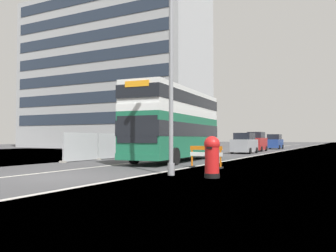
{
  "coord_description": "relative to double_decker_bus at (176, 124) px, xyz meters",
  "views": [
    {
      "loc": [
        10.39,
        -10.33,
        1.52
      ],
      "look_at": [
        1.25,
        7.02,
        2.2
      ],
      "focal_mm": 38.03,
      "sensor_mm": 36.0,
      "label": 1
    }
  ],
  "objects": [
    {
      "name": "backdrop_office_block",
      "position": [
        -25.41,
        27.06,
        9.96
      ],
      "size": [
        31.13,
        13.23,
        24.92
      ],
      "color": "#9EA0A3",
      "rests_on": "ground"
    },
    {
      "name": "ground",
      "position": [
        0.8,
        -10.83,
        -2.55
      ],
      "size": [
        140.0,
        280.0,
        0.1
      ],
      "color": "#424244"
    },
    {
      "name": "car_receding_mid",
      "position": [
        0.26,
        20.75,
        -1.44
      ],
      "size": [
        1.97,
        3.95,
        2.26
      ],
      "color": "maroon",
      "rests_on": "ground"
    },
    {
      "name": "construction_site_fence",
      "position": [
        -5.45,
        3.7,
        -1.58
      ],
      "size": [
        0.44,
        17.2,
        1.94
      ],
      "color": "#A8AAAD",
      "rests_on": "ground"
    },
    {
      "name": "roadworks_barrier",
      "position": [
        3.8,
        -4.17,
        -1.79
      ],
      "size": [
        1.76,
        0.48,
        1.12
      ],
      "color": "orange",
      "rests_on": "ground"
    },
    {
      "name": "bare_tree_far_verge_near",
      "position": [
        -14.84,
        15.06,
        -0.45
      ],
      "size": [
        2.86,
        2.74,
        4.2
      ],
      "color": "#4C3D2D",
      "rests_on": "ground"
    },
    {
      "name": "lamppost_foreground",
      "position": [
        3.88,
        -8.24,
        1.13
      ],
      "size": [
        0.29,
        0.7,
        7.72
      ],
      "color": "gray",
      "rests_on": "ground"
    },
    {
      "name": "bare_tree_far_verge_mid",
      "position": [
        -14.49,
        41.35,
        -0.38
      ],
      "size": [
        2.49,
        2.66,
        4.25
      ],
      "color": "#4C3D2D",
      "rests_on": "ground"
    },
    {
      "name": "car_oncoming_near",
      "position": [
        0.73,
        14.03,
        -1.53
      ],
      "size": [
        1.98,
        4.1,
        2.06
      ],
      "color": "gray",
      "rests_on": "ground"
    },
    {
      "name": "red_pillar_postbox",
      "position": [
        5.71,
        -8.37,
        -1.63
      ],
      "size": [
        0.61,
        0.61,
        1.61
      ],
      "color": "black",
      "rests_on": "ground"
    },
    {
      "name": "double_decker_bus",
      "position": [
        0.0,
        0.0,
        0.0
      ],
      "size": [
        3.51,
        11.33,
        4.71
      ],
      "color": "#196042",
      "rests_on": "ground"
    },
    {
      "name": "car_receding_far",
      "position": [
        0.49,
        30.36,
        -1.52
      ],
      "size": [
        1.98,
        3.95,
        2.09
      ],
      "color": "navy",
      "rests_on": "ground"
    }
  ]
}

